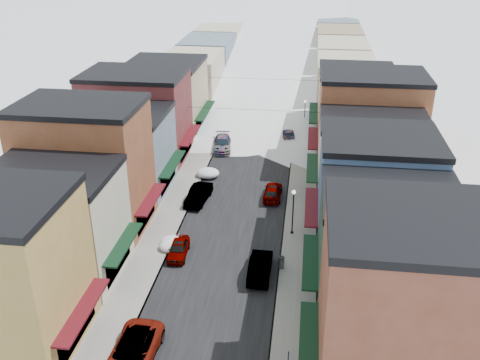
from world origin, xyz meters
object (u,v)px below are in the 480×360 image
(car_white_suv, at_px, (133,353))
(car_dark_hatch, at_px, (199,195))
(trash_can, at_px, (281,262))
(car_silver_sedan, at_px, (178,249))
(car_green_sedan, at_px, (260,266))
(streetlamp_near, at_px, (293,206))

(car_white_suv, bearing_deg, car_dark_hatch, 92.71)
(car_white_suv, distance_m, trash_can, 15.35)
(car_silver_sedan, height_order, trash_can, car_silver_sedan)
(car_white_suv, bearing_deg, car_green_sedan, 58.09)
(car_green_sedan, relative_size, streetlamp_near, 1.13)
(trash_can, height_order, streetlamp_near, streetlamp_near)
(car_silver_sedan, xyz_separation_m, streetlamp_near, (9.91, 4.95, 2.33))
(car_white_suv, distance_m, car_dark_hatch, 23.62)
(car_dark_hatch, distance_m, car_green_sedan, 14.69)
(car_green_sedan, distance_m, streetlamp_near, 7.69)
(car_silver_sedan, relative_size, car_dark_hatch, 0.80)
(car_white_suv, relative_size, trash_can, 6.25)
(car_dark_hatch, xyz_separation_m, streetlamp_near, (10.20, -5.47, 2.19))
(car_silver_sedan, bearing_deg, car_white_suv, -92.59)
(streetlamp_near, bearing_deg, trash_can, -96.78)
(car_dark_hatch, bearing_deg, car_white_suv, -82.55)
(trash_can, bearing_deg, streetlamp_near, 83.22)
(streetlamp_near, bearing_deg, car_white_suv, -118.62)
(car_silver_sedan, distance_m, car_dark_hatch, 10.43)
(car_green_sedan, bearing_deg, streetlamp_near, -108.91)
(car_white_suv, height_order, trash_can, car_white_suv)
(car_dark_hatch, bearing_deg, car_silver_sedan, -81.70)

